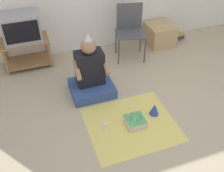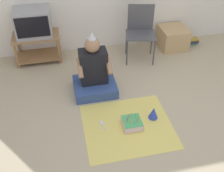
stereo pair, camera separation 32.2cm
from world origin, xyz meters
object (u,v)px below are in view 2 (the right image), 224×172
at_px(book_pile, 193,41).
at_px(birthday_cake, 132,123).
at_px(cardboard_box_stack, 173,38).
at_px(party_hat_blue, 153,113).
at_px(person_seated, 94,74).
at_px(tv, 33,23).
at_px(folding_chair, 141,29).

height_order(book_pile, birthday_cake, birthday_cake).
height_order(cardboard_box_stack, party_hat_blue, cardboard_box_stack).
relative_size(person_seated, birthday_cake, 3.92).
relative_size(cardboard_box_stack, person_seated, 0.54).
bearing_deg(tv, book_pile, -1.22).
bearing_deg(folding_chair, book_pile, 10.21).
bearing_deg(folding_chair, birthday_cake, -109.61).
bearing_deg(tv, birthday_cake, -58.15).
bearing_deg(person_seated, party_hat_blue, -48.71).
relative_size(person_seated, party_hat_blue, 5.54).
relative_size(folding_chair, cardboard_box_stack, 1.82).
bearing_deg(tv, person_seated, -51.80).
bearing_deg(person_seated, cardboard_box_stack, 30.47).
relative_size(book_pile, party_hat_blue, 1.24).
height_order(tv, book_pile, tv).
distance_m(tv, book_pile, 2.74).
distance_m(cardboard_box_stack, birthday_cake, 2.06).
bearing_deg(person_seated, birthday_cake, -67.29).
bearing_deg(tv, cardboard_box_stack, -1.59).
bearing_deg(party_hat_blue, tv, 129.54).
xyz_separation_m(tv, birthday_cake, (1.08, -1.74, -0.61)).
bearing_deg(birthday_cake, tv, 121.85).
distance_m(folding_chair, birthday_cake, 1.65).
relative_size(tv, person_seated, 0.60).
bearing_deg(party_hat_blue, folding_chair, 80.33).
xyz_separation_m(book_pile, party_hat_blue, (-1.30, -1.61, 0.03)).
bearing_deg(birthday_cake, cardboard_box_stack, 54.57).
xyz_separation_m(cardboard_box_stack, birthday_cake, (-1.19, -1.68, -0.13)).
distance_m(tv, cardboard_box_stack, 2.33).
distance_m(cardboard_box_stack, person_seated, 1.77).
distance_m(tv, person_seated, 1.28).
xyz_separation_m(folding_chair, cardboard_box_stack, (0.66, 0.19, -0.33)).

